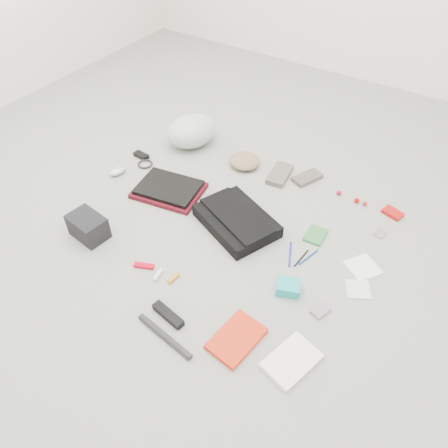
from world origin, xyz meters
The scene contains 33 objects.
ground_plane centered at (0.00, 0.00, 0.00)m, with size 4.00×4.00×0.00m, color gray.
messenger_bag centered at (0.03, 0.07, 0.03)m, with size 0.40×0.28×0.07m, color black.
bag_flap centered at (0.03, 0.07, 0.07)m, with size 0.40×0.18×0.01m, color black.
laptop_sleeve centered at (-0.42, 0.09, 0.01)m, with size 0.36×0.27×0.02m, color #4E0A14.
laptop centered at (-0.42, 0.09, 0.04)m, with size 0.33×0.24×0.02m, color black.
bike_helmet centered at (-0.60, 0.55, 0.10)m, with size 0.26×0.32×0.19m, color silver.
beanie centered at (-0.20, 0.53, 0.03)m, with size 0.18×0.17×0.06m, color #8C6F50.
mitten_left centered at (0.02, 0.55, 0.02)m, with size 0.10×0.20×0.03m, color #60574E.
mitten_right centered at (0.17, 0.61, 0.01)m, with size 0.09×0.17×0.03m, color #574C45.
power_brick centered at (-0.77, 0.26, 0.01)m, with size 0.10×0.04×0.03m, color black.
cable_coil centered at (-0.70, 0.21, 0.01)m, with size 0.09×0.09×0.01m, color black.
mouse centered at (-0.78, 0.06, 0.02)m, with size 0.06×0.11×0.04m, color #B1B1B1.
camera_bag centered at (-0.54, -0.39, 0.06)m, with size 0.18×0.13×0.12m, color black.
multitool centered at (-0.18, -0.40, 0.01)m, with size 0.10×0.03×0.01m, color #AF0013.
toiletry_tube_white centered at (-0.09, -0.41, 0.01)m, with size 0.02×0.02×0.07m, color silver.
toiletry_tube_orange centered at (-0.02, -0.38, 0.01)m, with size 0.02×0.02×0.07m, color orange.
u_lock centered at (0.08, -0.56, 0.02)m, with size 0.16×0.04×0.03m, color black.
bike_pump centered at (0.13, -0.64, 0.01)m, with size 0.03×0.03×0.29m, color black.
book_red centered at (0.38, -0.49, 0.01)m, with size 0.15×0.23×0.02m, color red.
book_white centered at (0.61, -0.46, 0.01)m, with size 0.14×0.22×0.02m, color white.
notepad centered at (0.40, 0.22, 0.01)m, with size 0.09×0.12×0.01m, color #2D6C35.
pen_blue centered at (0.35, 0.04, 0.00)m, with size 0.01×0.01×0.16m, color navy.
pen_black centered at (0.41, 0.04, 0.00)m, with size 0.01×0.01×0.13m, color black.
pen_navy centered at (0.43, 0.07, 0.00)m, with size 0.01×0.01×0.14m, color navy.
accordion_wallet centered at (0.44, -0.16, 0.03)m, with size 0.10×0.08×0.05m, color #1DAAB1.
card_deck centered at (0.61, -0.18, 0.01)m, with size 0.05×0.08×0.01m, color gray.
napkin_top centered at (0.67, 0.15, 0.00)m, with size 0.13×0.13×0.01m, color white.
napkin_bottom centered at (0.70, 0.02, 0.00)m, with size 0.10×0.10×0.01m, color silver.
lollipop_a centered at (0.37, 0.58, 0.01)m, with size 0.03×0.03×0.03m, color #B8031D.
lollipop_b centered at (0.48, 0.57, 0.01)m, with size 0.03×0.03×0.03m, color #A90400.
lollipop_c centered at (0.53, 0.58, 0.01)m, with size 0.02×0.02×0.02m, color #A91D1B.
altoids_tin centered at (0.67, 0.59, 0.01)m, with size 0.10×0.06×0.02m, color #AA100E.
stamp_sheet centered at (0.67, 0.41, 0.00)m, with size 0.05×0.06×0.00m, color gray.
Camera 1 is at (0.85, -1.31, 1.55)m, focal length 35.00 mm.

